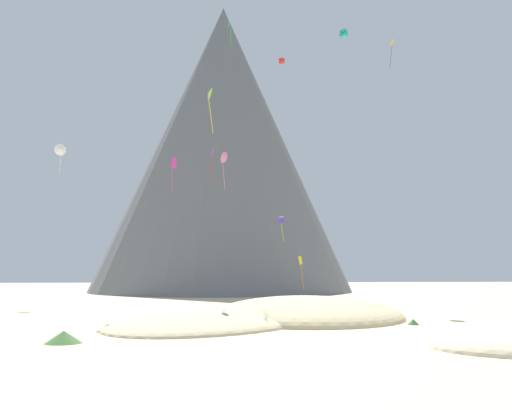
% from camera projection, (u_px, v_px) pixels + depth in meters
% --- Properties ---
extents(ground_plane, '(400.00, 400.00, 0.00)m').
position_uv_depth(ground_plane, '(313.00, 344.00, 35.86)').
color(ground_plane, '#CCBA8E').
extents(dune_foreground_left, '(27.13, 31.85, 2.70)m').
position_uv_depth(dune_foreground_left, '(218.00, 322.00, 51.16)').
color(dune_foreground_left, '#CCBA8E').
rests_on(dune_foreground_left, ground_plane).
extents(dune_midground, '(23.87, 27.84, 4.31)m').
position_uv_depth(dune_midground, '(305.00, 317.00, 56.44)').
color(dune_midground, '#C6B284').
rests_on(dune_midground, ground_plane).
extents(bush_scatter_east, '(3.07, 3.07, 0.81)m').
position_uv_depth(bush_scatter_east, '(64.00, 337.00, 36.20)').
color(bush_scatter_east, '#477238').
rests_on(bush_scatter_east, ground_plane).
extents(bush_near_right, '(2.72, 2.72, 0.60)m').
position_uv_depth(bush_near_right, '(108.00, 328.00, 43.08)').
color(bush_near_right, '#668C4C').
rests_on(bush_near_right, ground_plane).
extents(bush_low_patch, '(3.05, 3.05, 0.79)m').
position_uv_depth(bush_low_patch, '(358.00, 311.00, 59.52)').
color(bush_low_patch, '#568442').
rests_on(bush_low_patch, ground_plane).
extents(bush_far_right, '(1.29, 1.29, 0.51)m').
position_uv_depth(bush_far_right, '(413.00, 322.00, 48.72)').
color(bush_far_right, '#386633').
rests_on(bush_far_right, ground_plane).
extents(bush_ridge_crest, '(1.59, 1.59, 0.40)m').
position_uv_depth(bush_ridge_crest, '(349.00, 318.00, 53.47)').
color(bush_ridge_crest, '#568442').
rests_on(bush_ridge_crest, ground_plane).
extents(rock_massif, '(83.57, 83.57, 68.00)m').
position_uv_depth(rock_massif, '(218.00, 168.00, 131.32)').
color(rock_massif, slate).
rests_on(rock_massif, ground_plane).
extents(kite_red_high, '(1.08, 1.08, 0.85)m').
position_uv_depth(kite_red_high, '(282.00, 61.00, 97.64)').
color(kite_red_high, red).
extents(kite_green_high, '(0.43, 1.09, 3.74)m').
position_uv_depth(kite_green_high, '(229.00, 27.00, 77.99)').
color(kite_green_high, green).
extents(kite_magenta_mid, '(0.75, 0.59, 5.08)m').
position_uv_depth(kite_magenta_mid, '(174.00, 168.00, 76.70)').
color(kite_magenta_mid, '#D1339E').
extents(kite_violet_mid, '(0.42, 0.54, 4.14)m').
position_uv_depth(kite_violet_mid, '(212.00, 159.00, 71.13)').
color(kite_violet_mid, purple).
extents(kite_gold_high, '(0.65, 1.05, 4.57)m').
position_uv_depth(kite_gold_high, '(392.00, 47.00, 90.61)').
color(kite_gold_high, gold).
extents(kite_lime_mid, '(1.05, 1.55, 5.47)m').
position_uv_depth(kite_lime_mid, '(209.00, 95.00, 66.36)').
color(kite_lime_mid, '#8CD133').
extents(kite_indigo_low, '(1.17, 1.18, 4.01)m').
position_uv_depth(kite_indigo_low, '(281.00, 220.00, 86.25)').
color(kite_indigo_low, '#5138B2').
extents(kite_pink_mid, '(1.48, 1.83, 6.32)m').
position_uv_depth(kite_pink_mid, '(223.00, 158.00, 91.73)').
color(kite_pink_mid, pink).
extents(kite_white_mid, '(1.64, 1.25, 4.37)m').
position_uv_depth(kite_white_mid, '(61.00, 150.00, 82.43)').
color(kite_white_mid, white).
extents(kite_teal_high, '(1.48, 1.46, 1.23)m').
position_uv_depth(kite_teal_high, '(344.00, 34.00, 87.96)').
color(kite_teal_high, teal).
extents(kite_yellow_low, '(0.96, 0.69, 5.52)m').
position_uv_depth(kite_yellow_low, '(301.00, 265.00, 91.30)').
color(kite_yellow_low, yellow).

